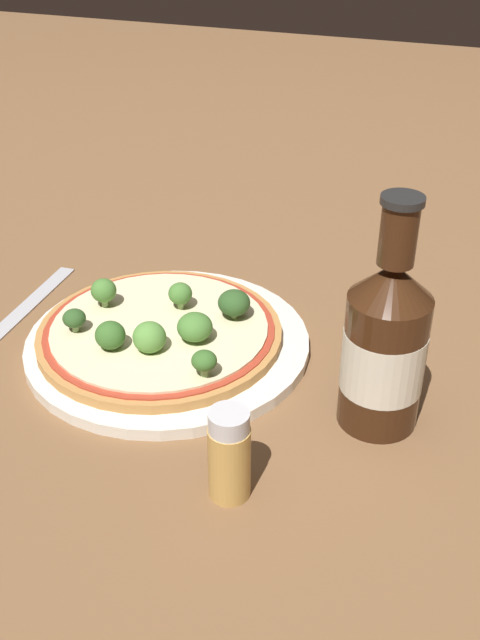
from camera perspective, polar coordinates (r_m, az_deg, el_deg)
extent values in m
plane|color=brown|center=(0.78, -6.16, -1.16)|extent=(3.00, 3.00, 0.00)
cylinder|color=silver|center=(0.76, -5.50, -1.75)|extent=(0.28, 0.28, 0.01)
cylinder|color=#B77F42|center=(0.76, -6.12, -1.02)|extent=(0.25, 0.25, 0.01)
cylinder|color=#A83823|center=(0.75, -6.15, -0.65)|extent=(0.23, 0.23, 0.00)
cylinder|color=beige|center=(0.75, -6.15, -0.57)|extent=(0.22, 0.22, 0.00)
cylinder|color=#89A866|center=(0.77, -4.54, 1.27)|extent=(0.01, 0.01, 0.01)
ellipsoid|color=#477A33|center=(0.77, -4.58, 2.03)|extent=(0.02, 0.02, 0.02)
cylinder|color=#89A866|center=(0.76, -0.45, 0.54)|extent=(0.01, 0.01, 0.01)
ellipsoid|color=#2D5123|center=(0.75, -0.46, 1.33)|extent=(0.03, 0.03, 0.03)
cylinder|color=#89A866|center=(0.72, -3.43, -1.29)|extent=(0.01, 0.01, 0.01)
ellipsoid|color=#477A33|center=(0.72, -3.46, -0.54)|extent=(0.03, 0.03, 0.03)
cylinder|color=#89A866|center=(0.75, -12.43, -0.50)|extent=(0.01, 0.01, 0.01)
ellipsoid|color=#2D5123|center=(0.75, -12.52, 0.13)|extent=(0.02, 0.02, 0.02)
cylinder|color=#89A866|center=(0.72, -9.78, -1.88)|extent=(0.01, 0.01, 0.01)
ellipsoid|color=#386628|center=(0.72, -9.86, -1.14)|extent=(0.03, 0.03, 0.03)
cylinder|color=#89A866|center=(0.71, -6.86, -2.07)|extent=(0.01, 0.01, 0.01)
ellipsoid|color=#568E3D|center=(0.71, -6.92, -1.31)|extent=(0.03, 0.03, 0.03)
cylinder|color=#89A866|center=(0.79, -10.26, 1.43)|extent=(0.01, 0.01, 0.01)
ellipsoid|color=#477A33|center=(0.78, -10.35, 2.23)|extent=(0.03, 0.03, 0.02)
cylinder|color=#89A866|center=(0.67, -2.73, -3.86)|extent=(0.01, 0.01, 0.01)
ellipsoid|color=#386628|center=(0.67, -2.75, -3.11)|extent=(0.02, 0.02, 0.02)
cylinder|color=#381E0F|center=(0.64, 10.82, -3.10)|extent=(0.07, 0.07, 0.12)
cylinder|color=beige|center=(0.64, 10.85, -2.92)|extent=(0.07, 0.07, 0.06)
cone|color=#381E0F|center=(0.60, 11.56, 2.93)|extent=(0.07, 0.07, 0.03)
cylinder|color=#381E0F|center=(0.59, 11.99, 6.40)|extent=(0.03, 0.03, 0.05)
cylinder|color=black|center=(0.57, 12.30, 8.93)|extent=(0.03, 0.03, 0.01)
cylinder|color=tan|center=(0.58, -0.82, -10.77)|extent=(0.03, 0.03, 0.06)
cylinder|color=silver|center=(0.55, -0.85, -7.74)|extent=(0.03, 0.03, 0.02)
cube|color=#B2B2B7|center=(0.85, -16.14, 0.83)|extent=(0.03, 0.20, 0.00)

